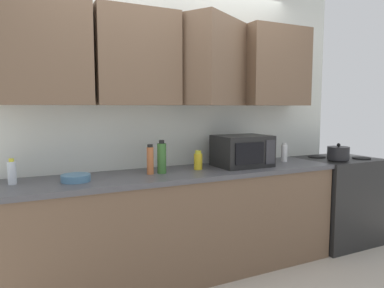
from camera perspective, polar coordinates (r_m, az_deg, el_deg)
The scene contains 11 objects.
wall_back_with_cabinets at distance 3.16m, azimuth -3.17°, elevation 8.55°, with size 3.69×0.63×2.60m.
counter_run at distance 3.11m, azimuth -1.38°, elevation -12.53°, with size 2.82×0.63×0.90m.
stove_range at distance 4.15m, azimuth 22.09°, elevation -8.22°, with size 0.76×0.64×0.91m.
kettle at distance 3.84m, azimuth 22.26°, elevation -1.36°, with size 0.21×0.21×0.17m.
microwave at distance 3.27m, azimuth 8.01°, elevation -1.09°, with size 0.48×0.37×0.28m.
bottle_clear_tall at distance 2.78m, azimuth -26.75°, elevation -4.06°, with size 0.06×0.06×0.18m.
bottle_spice_jar at distance 2.87m, azimuth -6.67°, elevation -2.51°, with size 0.05×0.05×0.24m.
bottle_white_jar at distance 3.63m, azimuth 14.47°, elevation -1.36°, with size 0.06×0.06×0.18m.
bottle_green_oil at distance 2.90m, azimuth -4.85°, elevation -2.20°, with size 0.07×0.07×0.27m.
bottle_yellow_mustard at distance 3.07m, azimuth 0.99°, elevation -2.69°, with size 0.07×0.07×0.16m.
bowl_ceramic_small at distance 2.73m, azimuth -18.02°, elevation -5.16°, with size 0.21×0.21×0.05m, color teal.
Camera 1 is at (-1.24, -2.98, 1.44)m, focal length 33.49 mm.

